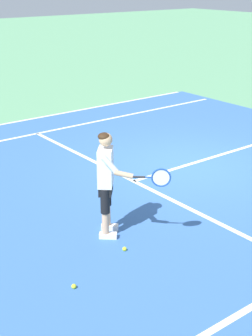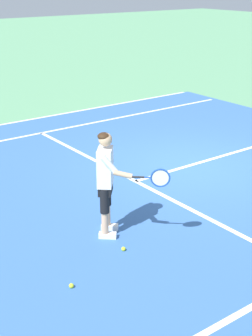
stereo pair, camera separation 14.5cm
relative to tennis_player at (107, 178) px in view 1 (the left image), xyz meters
name	(u,v)px [view 1 (the left image)]	position (x,y,z in m)	size (l,w,h in m)	color
ground_plane	(187,165)	(-1.47, 3.20, -0.99)	(80.00, 80.00, 0.00)	#609E70
court_inner_surface	(169,170)	(-1.47, 2.67, -0.99)	(10.98, 11.24, 0.00)	#3866A8
line_service	(134,181)	(-1.47, 1.70, -0.99)	(8.23, 0.10, 0.01)	white
line_centre_service	(238,150)	(-1.47, 4.90, -0.99)	(0.10, 6.40, 0.01)	white
line_singles_left	(69,127)	(-5.58, 2.67, -0.99)	(0.10, 10.84, 0.01)	white
line_doubles_left	(45,117)	(-6.96, 2.67, -0.99)	(0.10, 10.84, 0.01)	white
tennis_player	(107,178)	(0.00, 0.00, 0.00)	(1.14, 0.79, 1.71)	white
tennis_ball_near_feet	(74,286)	(0.93, -1.24, -0.96)	(0.07, 0.07, 0.07)	#CCE02D
tennis_ball_by_baseline	(124,249)	(0.58, -0.11, -0.96)	(0.07, 0.07, 0.07)	#CCE02D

